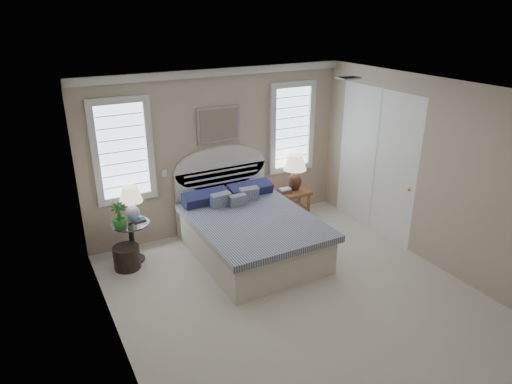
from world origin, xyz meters
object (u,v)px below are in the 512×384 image
object	(u,v)px
bed	(248,229)
lamp_right	(295,168)
nightstand_right	(295,198)
floor_pot	(127,257)
lamp_left	(131,200)
side_table_left	(132,237)

from	to	relation	value
bed	lamp_right	xyz separation A→B (m)	(1.32, 0.75, 0.55)
nightstand_right	lamp_right	world-z (taller)	lamp_right
lamp_right	bed	bearing A→B (deg)	-150.39
floor_pot	lamp_left	world-z (taller)	lamp_left
floor_pot	lamp_right	world-z (taller)	lamp_right
side_table_left	nightstand_right	xyz separation A→B (m)	(2.95, 0.10, -0.00)
side_table_left	lamp_right	bearing A→B (deg)	3.05
side_table_left	lamp_left	xyz separation A→B (m)	(0.06, 0.04, 0.58)
lamp_right	side_table_left	bearing A→B (deg)	-176.95
nightstand_right	floor_pot	distance (m)	3.11
bed	lamp_right	world-z (taller)	bed
floor_pot	lamp_left	bearing A→B (deg)	46.49
side_table_left	floor_pot	bearing A→B (deg)	-128.94
bed	lamp_left	bearing A→B (deg)	158.46
floor_pot	side_table_left	bearing A→B (deg)	51.06
nightstand_right	lamp_left	distance (m)	2.95
bed	nightstand_right	bearing A→B (deg)	28.03
bed	side_table_left	size ratio (longest dim) A/B	3.61
floor_pot	nightstand_right	bearing A→B (deg)	5.06
floor_pot	lamp_left	xyz separation A→B (m)	(0.20, 0.21, 0.79)
floor_pot	lamp_left	distance (m)	0.84
floor_pot	lamp_right	size ratio (longest dim) A/B	0.58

